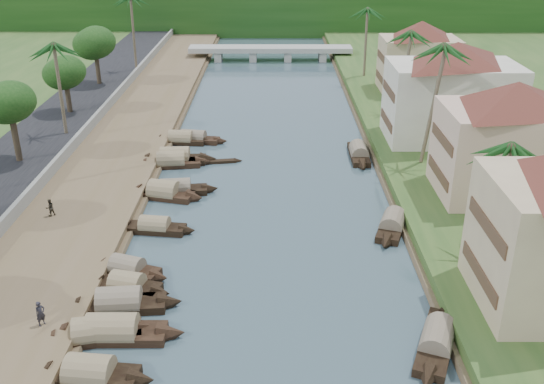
{
  "coord_description": "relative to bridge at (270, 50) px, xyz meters",
  "views": [
    {
      "loc": [
        0.48,
        -33.27,
        22.82
      ],
      "look_at": [
        0.39,
        12.4,
        2.0
      ],
      "focal_mm": 40.0,
      "sensor_mm": 36.0,
      "label": 1
    }
  ],
  "objects": [
    {
      "name": "ground",
      "position": [
        -0.0,
        -72.0,
        -1.72
      ],
      "size": [
        220.0,
        220.0,
        0.0
      ],
      "primitive_type": "plane",
      "color": "#3B5159",
      "rests_on": "ground"
    },
    {
      "name": "left_bank",
      "position": [
        -16.0,
        -52.0,
        -1.32
      ],
      "size": [
        10.0,
        180.0,
        0.8
      ],
      "primitive_type": "cube",
      "color": "brown",
      "rests_on": "ground"
    },
    {
      "name": "right_bank",
      "position": [
        19.0,
        -52.0,
        -1.12
      ],
      "size": [
        16.0,
        180.0,
        1.2
      ],
      "primitive_type": "cube",
      "color": "#2A4B1E",
      "rests_on": "ground"
    },
    {
      "name": "road",
      "position": [
        -24.5,
        -52.0,
        -1.02
      ],
      "size": [
        8.0,
        180.0,
        1.4
      ],
      "primitive_type": "cube",
      "color": "black",
      "rests_on": "ground"
    },
    {
      "name": "retaining_wall",
      "position": [
        -20.2,
        -52.0,
        -0.37
      ],
      "size": [
        0.4,
        180.0,
        1.1
      ],
      "primitive_type": "cube",
      "color": "slate",
      "rests_on": "left_bank"
    },
    {
      "name": "treeline",
      "position": [
        -0.0,
        28.0,
        2.28
      ],
      "size": [
        120.0,
        14.0,
        8.0
      ],
      "color": "#143A10",
      "rests_on": "ground"
    },
    {
      "name": "bridge",
      "position": [
        0.0,
        0.0,
        0.0
      ],
      "size": [
        28.0,
        4.0,
        2.4
      ],
      "color": "#9F9F95",
      "rests_on": "ground"
    },
    {
      "name": "building_mid",
      "position": [
        19.99,
        -58.0,
        4.41
      ],
      "size": [
        14.11,
        14.11,
        9.7
      ],
      "color": "#D1AF94",
      "rests_on": "right_bank"
    },
    {
      "name": "building_far",
      "position": [
        18.99,
        -44.0,
        4.66
      ],
      "size": [
        15.59,
        15.59,
        10.2
      ],
      "color": "#EBE8CD",
      "rests_on": "right_bank"
    },
    {
      "name": "building_distant",
      "position": [
        19.99,
        -24.0,
        4.16
      ],
      "size": [
        12.62,
        12.62,
        9.2
      ],
      "color": "#D2BB8D",
      "rests_on": "right_bank"
    },
    {
      "name": "sampan_1",
      "position": [
        -9.36,
        -79.76,
        -1.31
      ],
      "size": [
        7.47,
        2.46,
        2.19
      ],
      "rotation": [
        0.0,
        0.0,
        -0.11
      ],
      "color": "black",
      "rests_on": "ground"
    },
    {
      "name": "sampan_2",
      "position": [
        -9.03,
        -76.14,
        -1.3
      ],
      "size": [
        8.86,
        2.08,
        2.32
      ],
      "rotation": [
        0.0,
        0.0,
        0.01
      ],
      "color": "black",
      "rests_on": "ground"
    },
    {
      "name": "sampan_3",
      "position": [
        -9.29,
        -73.22,
        -1.31
      ],
      "size": [
        8.25,
        2.34,
        2.2
      ],
      "rotation": [
        0.0,
        0.0,
        0.08
      ],
      "color": "black",
      "rests_on": "ground"
    },
    {
      "name": "sampan_4",
      "position": [
        -10.01,
        -76.27,
        -1.31
      ],
      "size": [
        7.68,
        3.2,
        2.15
      ],
      "rotation": [
        0.0,
        0.0,
        0.22
      ],
      "color": "black",
      "rests_on": "ground"
    },
    {
      "name": "sampan_5",
      "position": [
        -9.22,
        -71.27,
        -1.31
      ],
      "size": [
        6.46,
        3.09,
        2.04
      ],
      "rotation": [
        0.0,
        0.0,
        -0.26
      ],
      "color": "black",
      "rests_on": "ground"
    },
    {
      "name": "sampan_6",
      "position": [
        -9.68,
        -69.13,
        -1.31
      ],
      "size": [
        6.59,
        3.57,
        1.97
      ],
      "rotation": [
        0.0,
        0.0,
        -0.34
      ],
      "color": "black",
      "rests_on": "ground"
    },
    {
      "name": "sampan_7",
      "position": [
        -8.89,
        -62.85,
        -1.32
      ],
      "size": [
        6.9,
        2.26,
        1.86
      ],
      "rotation": [
        0.0,
        0.0,
        -0.13
      ],
      "color": "black",
      "rests_on": "ground"
    },
    {
      "name": "sampan_8",
      "position": [
        -9.24,
        -56.36,
        -1.3
      ],
      "size": [
        7.76,
        3.66,
        2.33
      ],
      "rotation": [
        0.0,
        0.0,
        -0.26
      ],
      "color": "black",
      "rests_on": "ground"
    },
    {
      "name": "sampan_9",
      "position": [
        -8.3,
        -55.57,
        -1.31
      ],
      "size": [
        7.96,
        2.35,
        2.01
      ],
      "rotation": [
        0.0,
        0.0,
        0.11
      ],
      "color": "black",
      "rests_on": "ground"
    },
    {
      "name": "sampan_10",
      "position": [
        -9.73,
        -49.0,
        -1.31
      ],
      "size": [
        8.24,
        2.68,
        2.23
      ],
      "rotation": [
        0.0,
        0.0,
        0.12
      ],
      "color": "black",
      "rests_on": "ground"
    },
    {
      "name": "sampan_11",
      "position": [
        -9.48,
        -48.0,
        -1.3
      ],
      "size": [
        8.69,
        2.37,
        2.44
      ],
      "rotation": [
        0.0,
        0.0,
        0.04
      ],
      "color": "black",
      "rests_on": "ground"
    },
    {
      "name": "sampan_12",
      "position": [
        -8.37,
        -41.81,
        -1.31
      ],
      "size": [
        8.12,
        2.87,
        1.94
      ],
      "rotation": [
        0.0,
        0.0,
        -0.18
      ],
      "color": "black",
      "rests_on": "ground"
    },
    {
      "name": "sampan_13",
      "position": [
        -9.7,
        -42.22,
        -1.31
      ],
      "size": [
        7.62,
        2.21,
        2.08
      ],
      "rotation": [
        0.0,
        0.0,
        -0.09
      ],
      "color": "black",
      "rests_on": "ground"
    },
    {
      "name": "sampan_14",
      "position": [
        9.98,
        -76.95,
        -1.31
      ],
      "size": [
        4.74,
        8.61,
        2.11
      ],
      "rotation": [
        0.0,
        0.0,
        1.18
      ],
      "color": "black",
      "rests_on": "ground"
    },
    {
      "name": "sampan_15",
      "position": [
        10.03,
        -62.34,
        -1.31
      ],
      "size": [
        4.12,
        7.96,
        2.12
      ],
      "rotation": [
        0.0,
        0.0,
        1.23
      ],
      "color": "black",
      "rests_on": "ground"
    },
    {
      "name": "sampan_16",
      "position": [
        9.39,
        -46.38,
        -1.31
      ],
      "size": [
        1.88,
        8.62,
        2.11
      ],
      "rotation": [
        0.0,
        0.0,
        1.56
      ],
      "color": "black",
      "rests_on": "ground"
    },
    {
      "name": "canoe_1",
      "position": [
        -10.1,
        -69.54,
        -1.62
      ],
      "size": [
        5.66,
        2.08,
        0.9
      ],
      "rotation": [
        0.0,
        0.0,
        -0.22
      ],
      "color": "black",
      "rests_on": "ground"
    },
    {
      "name": "canoe_2",
      "position": [
        -5.02,
        -48.05,
        -1.62
      ],
      "size": [
        4.88,
        1.41,
        0.7
      ],
      "rotation": [
        0.0,
        0.0,
        0.15
      ],
      "color": "black",
      "rests_on": "ground"
    },
    {
      "name": "palm_1",
      "position": [
        16.0,
        -67.75,
        7.15
      ],
      "size": [
        3.2,
        3.2,
        9.39
      ],
      "color": "#6F5E4A",
      "rests_on": "ground"
    },
    {
      "name": "palm_2",
      "position": [
        15.0,
        -50.83,
        10.29
      ],
      "size": [
        3.2,
        3.2,
        12.63
      ],
      "color": "#6F5E4A",
      "rests_on": "ground"
    },
    {
      "name": "palm_3",
      "position": [
        16.0,
        -33.95,
        8.65
      ],
      "size": [
        3.2,
        3.2,
        10.94
      ],
      "color": "#6F5E4A",
      "rests_on": "ground"
    },
    {
      "name": "palm_6",
      "position": [
        -22.0,
        -42.86,
        8.93
      ],
      "size": [
        3.2,
        3.2,
        11.02
      ],
      "color": "#6F5E4A",
      "rests_on": "ground"
    },
    {
      "name": "palm_7",
      "position": [
        14.0,
        -16.02,
        8.85
      ],
      "size": [
        3.2,
        3.2,
        11.14
      ],
      "color": "#6F5E4A",
      "rests_on": "ground"
    },
    {
      "name": "tree_3",
      "position": [
        -24.0,
        -50.88,
        5.3
      ],
      "size": [
        4.52,
        4.52,
        7.59
      ],
      "color": "#493A29",
      "rests_on": "ground"
    },
    {
      "name": "tree_4",
      "position": [
        -24.0,
        -34.92,
        4.32
      ],
      "size": [
        4.49,
        4.49,
        6.58
      ],
      "color": "#493A29",
      "rests_on": "ground"
    },
    {
      "name": "tree_5",
      "position": [
        -24.0,
        -21.4,
        5.21
      ],
      "size": [
        5.15,
        5.15,
        7.74
      ],
      "color": "#493A29",
      "rests_on": "ground"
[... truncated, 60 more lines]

